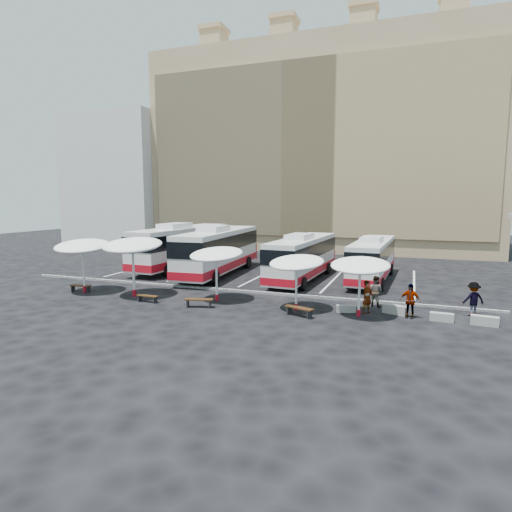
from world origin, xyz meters
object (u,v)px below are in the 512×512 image
(sunshade_1, at_px, (133,245))
(wood_bench_1, at_px, (148,297))
(bus_2, at_px, (303,256))
(passenger_0, at_px, (367,297))
(passenger_3, at_px, (473,299))
(passenger_2, at_px, (410,301))
(sunshade_2, at_px, (216,254))
(wood_bench_3, at_px, (299,309))
(passenger_1, at_px, (375,291))
(bus_3, at_px, (372,258))
(bus_1, at_px, (219,249))
(wood_bench_2, at_px, (199,301))
(sunshade_0, at_px, (82,246))
(conc_bench_0, at_px, (346,309))
(conc_bench_3, at_px, (485,321))
(sunshade_3, at_px, (297,263))
(wood_bench_0, at_px, (80,287))
(sunshade_4, at_px, (360,266))
(conc_bench_1, at_px, (395,310))
(bus_0, at_px, (182,245))
(conc_bench_2, at_px, (442,317))

(sunshade_1, relative_size, wood_bench_1, 3.15)
(bus_2, height_order, passenger_0, bus_2)
(passenger_3, bearing_deg, passenger_2, 3.82)
(sunshade_2, distance_m, passenger_0, 9.39)
(wood_bench_3, distance_m, passenger_1, 5.21)
(bus_2, relative_size, passenger_3, 6.26)
(sunshade_1, bearing_deg, bus_3, 37.97)
(bus_1, bearing_deg, wood_bench_2, -74.78)
(sunshade_0, bearing_deg, sunshade_1, 2.56)
(conc_bench_0, xyz_separation_m, passenger_3, (6.58, 1.57, 0.75))
(conc_bench_3, bearing_deg, bus_2, 142.63)
(sunshade_1, height_order, conc_bench_0, sunshade_1)
(bus_1, height_order, wood_bench_2, bus_1)
(sunshade_2, relative_size, conc_bench_3, 2.99)
(conc_bench_3, height_order, passenger_1, passenger_1)
(bus_3, relative_size, wood_bench_1, 7.78)
(conc_bench_0, bearing_deg, sunshade_3, -169.84)
(bus_2, distance_m, sunshade_2, 9.39)
(passenger_2, bearing_deg, wood_bench_0, -165.70)
(bus_1, bearing_deg, bus_3, 3.76)
(passenger_2, bearing_deg, sunshade_4, -154.78)
(wood_bench_3, relative_size, conc_bench_1, 1.30)
(sunshade_1, bearing_deg, wood_bench_1, -32.01)
(bus_3, xyz_separation_m, passenger_1, (0.94, -8.42, -0.88))
(bus_3, bearing_deg, passenger_0, -83.94)
(bus_0, relative_size, bus_2, 1.13)
(sunshade_2, height_order, conc_bench_0, sunshade_2)
(wood_bench_3, height_order, passenger_1, passenger_1)
(wood_bench_3, height_order, passenger_2, passenger_2)
(sunshade_1, height_order, conc_bench_3, sunshade_1)
(conc_bench_0, bearing_deg, wood_bench_2, -167.29)
(passenger_3, bearing_deg, passenger_1, -25.98)
(sunshade_4, bearing_deg, passenger_1, 75.34)
(bus_0, height_order, wood_bench_2, bus_0)
(bus_3, relative_size, wood_bench_2, 6.45)
(wood_bench_1, distance_m, wood_bench_3, 9.63)
(bus_2, height_order, conc_bench_3, bus_2)
(sunshade_4, xyz_separation_m, wood_bench_3, (-3.03, -1.13, -2.41))
(wood_bench_0, relative_size, conc_bench_2, 1.32)
(sunshade_4, height_order, wood_bench_0, sunshade_4)
(sunshade_4, relative_size, passenger_2, 1.77)
(sunshade_2, distance_m, passenger_1, 9.87)
(wood_bench_2, height_order, conc_bench_0, wood_bench_2)
(passenger_3, bearing_deg, bus_3, -77.50)
(sunshade_1, distance_m, wood_bench_2, 6.23)
(bus_3, distance_m, sunshade_3, 11.34)
(conc_bench_1, xyz_separation_m, passenger_0, (-1.49, -0.39, 0.68))
(wood_bench_0, relative_size, conc_bench_1, 1.16)
(passenger_0, bearing_deg, conc_bench_0, 135.84)
(wood_bench_1, xyz_separation_m, conc_bench_0, (11.90, 1.85, -0.14))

